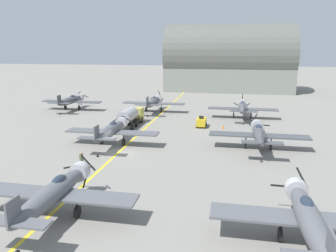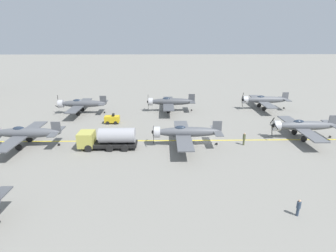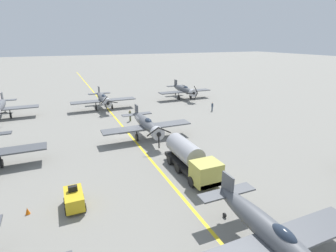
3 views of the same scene
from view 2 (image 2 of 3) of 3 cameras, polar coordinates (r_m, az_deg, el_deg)
The scene contains 13 objects.
ground_plane at distance 40.06m, azimuth 7.46°, elevation -3.12°, with size 400.00×400.00×0.00m, color gray.
taxiway_stripe at distance 40.06m, azimuth 7.46°, elevation -3.11°, with size 0.30×160.00×0.01m, color yellow.
airplane_near_center at distance 44.88m, azimuth 27.29°, elevation 0.04°, with size 12.00×9.98×3.65m.
airplane_mid_right at distance 54.72m, azimuth 0.44°, elevation 5.28°, with size 12.00×9.98×3.65m.
airplane_mid_center at distance 37.34m, azimuth 3.80°, elevation -1.35°, with size 12.00×9.98×3.65m.
airplane_far_center at distance 42.14m, azimuth -28.73°, elevation -1.34°, with size 12.00×9.98×3.70m.
airplane_far_right at distance 55.90m, azimuth -18.39°, elevation 4.60°, with size 12.00×9.98×3.80m.
airplane_near_right at distance 60.07m, azimuth 20.17°, elevation 5.36°, with size 12.00×9.98×3.65m.
fuel_tanker at distance 37.39m, azimuth -13.02°, elevation -2.61°, with size 2.68×8.00×2.98m.
tow_tractor at distance 48.29m, azimuth -12.07°, elevation 1.48°, with size 1.57×2.60×1.79m.
ground_crew_walking at distance 26.38m, azimuth 26.53°, elevation -15.51°, with size 0.35×0.35×1.62m.
ground_crew_inspecting at distance 39.26m, azimuth 16.24°, elevation -2.62°, with size 0.40×0.40×1.85m.
traffic_cone at distance 51.55m, azimuth -10.73°, elevation 2.08°, with size 0.36×0.36×0.55m, color orange.
Camera 2 is at (-36.71, 5.82, 14.93)m, focal length 28.00 mm.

